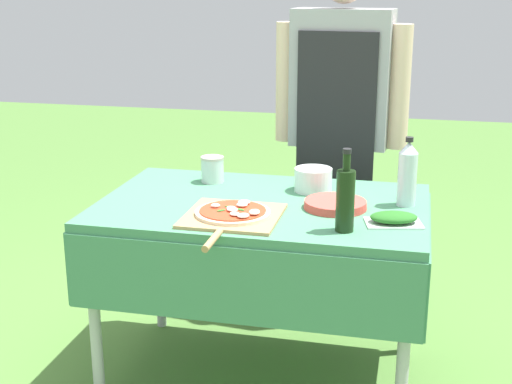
{
  "coord_description": "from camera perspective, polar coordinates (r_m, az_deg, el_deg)",
  "views": [
    {
      "loc": [
        0.56,
        -2.56,
        1.58
      ],
      "look_at": [
        -0.03,
        0.0,
        0.8
      ],
      "focal_mm": 50.0,
      "sensor_mm": 36.0,
      "label": 1
    }
  ],
  "objects": [
    {
      "name": "person_cook",
      "position": [
        3.36,
        6.76,
        6.27
      ],
      "size": [
        0.62,
        0.24,
        1.67
      ],
      "rotation": [
        0.0,
        0.0,
        3.05
      ],
      "color": "#333D56",
      "rests_on": "ground"
    },
    {
      "name": "water_bottle",
      "position": [
        2.74,
        12.02,
        1.46
      ],
      "size": [
        0.07,
        0.07,
        0.26
      ],
      "color": "silver",
      "rests_on": "prep_table"
    },
    {
      "name": "sauce_jar",
      "position": [
        3.02,
        -3.5,
        1.71
      ],
      "size": [
        0.1,
        0.1,
        0.11
      ],
      "color": "silver",
      "rests_on": "prep_table"
    },
    {
      "name": "herb_container",
      "position": [
        2.54,
        10.96,
        -2.09
      ],
      "size": [
        0.22,
        0.16,
        0.04
      ],
      "rotation": [
        0.0,
        0.0,
        0.22
      ],
      "color": "silver",
      "rests_on": "prep_table"
    },
    {
      "name": "pizza_on_peel",
      "position": [
        2.56,
        -1.89,
        -1.82
      ],
      "size": [
        0.34,
        0.51,
        0.05
      ],
      "rotation": [
        0.0,
        0.0,
        -0.0
      ],
      "color": "tan",
      "rests_on": "prep_table"
    },
    {
      "name": "oil_bottle",
      "position": [
        2.42,
        7.16,
        -0.54
      ],
      "size": [
        0.06,
        0.06,
        0.29
      ],
      "color": "black",
      "rests_on": "prep_table"
    },
    {
      "name": "prep_table",
      "position": [
        2.77,
        0.53,
        -2.57
      ],
      "size": [
        1.27,
        0.82,
        0.76
      ],
      "color": "#478960",
      "rests_on": "ground"
    },
    {
      "name": "plate_stack",
      "position": [
        2.69,
        6.36,
        -1.0
      ],
      "size": [
        0.24,
        0.24,
        0.03
      ],
      "color": "#DB4C42",
      "rests_on": "prep_table"
    },
    {
      "name": "ground_plane",
      "position": [
        3.06,
        0.5,
        -14.54
      ],
      "size": [
        12.0,
        12.0,
        0.0
      ],
      "primitive_type": "plane",
      "color": "#517F38"
    },
    {
      "name": "mixing_tub",
      "position": [
        2.89,
        4.6,
        0.99
      ],
      "size": [
        0.15,
        0.15,
        0.09
      ],
      "primitive_type": "cylinder",
      "color": "silver",
      "rests_on": "prep_table"
    }
  ]
}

